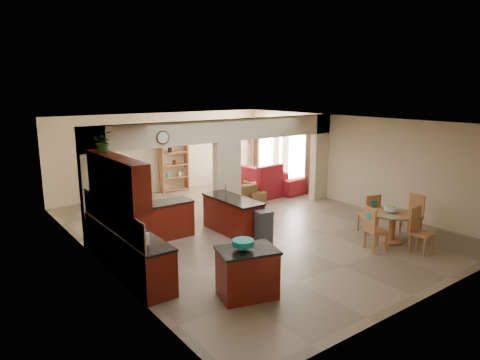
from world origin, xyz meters
TOP-DOWN VIEW (x-y plane):
  - floor at (0.00, 0.00)m, footprint 10.00×10.00m
  - ceiling at (0.00, 0.00)m, footprint 10.00×10.00m
  - wall_back at (0.00, 5.00)m, footprint 8.00×0.00m
  - wall_front at (0.00, -5.00)m, footprint 8.00×0.00m
  - wall_left at (-4.00, 0.00)m, footprint 0.00×10.00m
  - wall_right at (4.00, 0.00)m, footprint 0.00×10.00m
  - partition_left_pier at (-3.70, 1.00)m, footprint 0.60×0.25m
  - partition_center_pier at (0.00, 1.00)m, footprint 0.80×0.25m
  - partition_right_pier at (3.70, 1.00)m, footprint 0.60×0.25m
  - partition_header at (0.00, 1.00)m, footprint 8.00×0.25m
  - kitchen_counter at (-3.26, -0.25)m, footprint 2.52×3.29m
  - upper_cabinets at (-3.82, -0.80)m, footprint 0.35×2.40m
  - peninsula at (-0.60, -0.11)m, footprint 0.70×1.85m
  - wall_clock at (-2.00, 0.85)m, footprint 0.34×0.03m
  - rug at (1.20, 2.10)m, footprint 1.60×1.30m
  - fireplace at (-1.60, 4.83)m, footprint 1.60×0.35m
  - shelving_unit at (0.35, 4.82)m, footprint 1.00×0.32m
  - window_a at (3.97, 2.30)m, footprint 0.02×0.90m
  - window_b at (3.97, 4.00)m, footprint 0.02×0.90m
  - glazed_door at (3.97, 3.15)m, footprint 0.02×0.70m
  - drape_a_left at (3.93, 1.70)m, footprint 0.10×0.28m
  - drape_a_right at (3.93, 2.90)m, footprint 0.10×0.28m
  - drape_b_left at (3.93, 3.40)m, footprint 0.10×0.28m
  - drape_b_right at (3.93, 4.60)m, footprint 0.10×0.28m
  - ceiling_fan at (1.50, 3.00)m, footprint 1.00×1.00m
  - kitchen_island at (-2.39, -3.07)m, footprint 1.19×0.99m
  - teal_bowl at (-2.47, -3.05)m, footprint 0.38×0.38m
  - trash_can at (-0.49, -1.22)m, footprint 0.40×0.35m
  - dining_table at (2.08, -2.94)m, footprint 1.07×1.07m
  - fruit_bowl at (2.01, -2.91)m, footprint 0.31×0.31m
  - sofa at (3.30, 3.02)m, footprint 2.88×1.43m
  - chaise at (2.32, 2.24)m, footprint 1.26×1.08m
  - armchair at (1.29, 2.05)m, footprint 0.72×0.74m
  - ottoman at (1.72, 1.81)m, footprint 0.63×0.63m
  - plant at (-3.82, -0.19)m, footprint 0.49×0.46m
  - chair_north at (2.17, -2.23)m, footprint 0.53×0.53m
  - chair_east at (3.00, -2.92)m, footprint 0.44×0.44m
  - chair_south at (1.99, -3.67)m, footprint 0.44×0.44m
  - chair_west at (1.25, -3.00)m, footprint 0.53×0.53m

SIDE VIEW (x-z plane):
  - floor at x=0.00m, z-range 0.00..0.00m
  - rug at x=1.20m, z-range 0.00..0.01m
  - ottoman at x=1.72m, z-range 0.00..0.37m
  - chaise at x=2.32m, z-range 0.00..0.46m
  - armchair at x=1.29m, z-range 0.00..0.66m
  - trash_can at x=-0.49m, z-range 0.00..0.75m
  - sofa at x=3.30m, z-range 0.00..0.81m
  - kitchen_island at x=-2.39m, z-range 0.00..0.89m
  - peninsula at x=-0.60m, z-range 0.00..0.91m
  - kitchen_counter at x=-3.26m, z-range -0.27..1.20m
  - dining_table at x=2.08m, z-range 0.12..0.85m
  - chair_north at x=2.17m, z-range 0.04..1.07m
  - chair_east at x=3.00m, z-range 0.04..1.07m
  - chair_south at x=1.99m, z-range 0.04..1.07m
  - chair_west at x=1.25m, z-range 0.04..1.07m
  - fireplace at x=-1.60m, z-range 0.01..1.21m
  - fruit_bowl at x=2.01m, z-range 0.73..0.90m
  - shelving_unit at x=0.35m, z-range 0.00..1.80m
  - teal_bowl at x=-2.47m, z-range 0.89..1.07m
  - glazed_door at x=3.97m, z-range 0.00..2.10m
  - partition_center_pier at x=0.00m, z-range 0.00..2.20m
  - drape_a_left at x=3.93m, z-range 0.05..2.35m
  - drape_a_right at x=3.93m, z-range 0.05..2.35m
  - drape_b_left at x=3.93m, z-range 0.05..2.35m
  - drape_b_right at x=3.93m, z-range 0.05..2.35m
  - window_a at x=3.97m, z-range 0.25..2.15m
  - window_b at x=3.97m, z-range 0.25..2.15m
  - partition_left_pier at x=-3.70m, z-range 0.00..2.80m
  - partition_right_pier at x=3.70m, z-range 0.00..2.80m
  - wall_back at x=0.00m, z-range -2.60..5.40m
  - wall_front at x=0.00m, z-range -2.60..5.40m
  - wall_left at x=-4.00m, z-range -3.60..6.40m
  - wall_right at x=4.00m, z-range -3.60..6.40m
  - upper_cabinets at x=-3.82m, z-range 1.47..2.37m
  - wall_clock at x=-2.00m, z-range 2.28..2.62m
  - partition_header at x=0.00m, z-range 2.20..2.80m
  - ceiling_fan at x=1.50m, z-range 2.51..2.61m
  - plant at x=-3.82m, z-range 2.37..2.81m
  - ceiling at x=0.00m, z-range 2.80..2.80m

